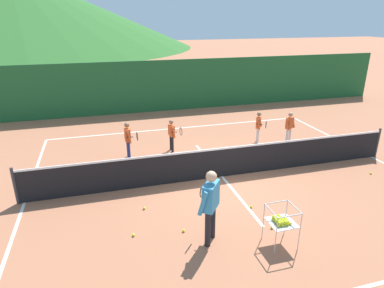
% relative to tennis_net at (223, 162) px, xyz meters
% --- Properties ---
extents(ground_plane, '(120.00, 120.00, 0.00)m').
position_rel_tennis_net_xyz_m(ground_plane, '(0.00, 0.00, -0.50)').
color(ground_plane, '#A86647').
extents(line_baseline_far, '(11.33, 0.08, 0.01)m').
position_rel_tennis_net_xyz_m(line_baseline_far, '(0.00, 5.04, -0.50)').
color(line_baseline_far, white).
rests_on(line_baseline_far, ground).
extents(line_sideline_west, '(0.08, 10.04, 0.01)m').
position_rel_tennis_net_xyz_m(line_sideline_west, '(-5.67, 0.00, -0.50)').
color(line_sideline_west, white).
rests_on(line_sideline_west, ground).
extents(line_sideline_east, '(0.08, 10.04, 0.01)m').
position_rel_tennis_net_xyz_m(line_sideline_east, '(5.67, 0.00, -0.50)').
color(line_sideline_east, white).
rests_on(line_sideline_east, ground).
extents(line_service_center, '(0.08, 5.55, 0.01)m').
position_rel_tennis_net_xyz_m(line_service_center, '(0.00, 0.00, -0.50)').
color(line_service_center, white).
rests_on(line_service_center, ground).
extents(tennis_net, '(11.71, 0.08, 1.05)m').
position_rel_tennis_net_xyz_m(tennis_net, '(0.00, 0.00, 0.00)').
color(tennis_net, '#333338').
rests_on(tennis_net, ground).
extents(instructor, '(0.60, 0.83, 1.72)m').
position_rel_tennis_net_xyz_m(instructor, '(-1.40, -2.91, 0.53)').
color(instructor, black).
rests_on(instructor, ground).
extents(student_0, '(0.41, 0.62, 1.30)m').
position_rel_tennis_net_xyz_m(student_0, '(-2.62, 2.30, 0.28)').
color(student_0, navy).
rests_on(student_0, ground).
extents(student_1, '(0.42, 0.57, 1.20)m').
position_rel_tennis_net_xyz_m(student_1, '(-1.02, 2.52, 0.22)').
color(student_1, black).
rests_on(student_1, ground).
extents(student_2, '(0.41, 0.69, 1.23)m').
position_rel_tennis_net_xyz_m(student_2, '(2.45, 2.48, 0.24)').
color(student_2, silver).
rests_on(student_2, ground).
extents(student_3, '(0.50, 0.38, 1.25)m').
position_rel_tennis_net_xyz_m(student_3, '(3.54, 2.05, 0.25)').
color(student_3, silver).
rests_on(student_3, ground).
extents(ball_cart, '(0.58, 0.58, 0.90)m').
position_rel_tennis_net_xyz_m(ball_cart, '(0.03, -3.43, 0.10)').
color(ball_cart, '#B7B7BC').
rests_on(ball_cart, ground).
extents(tennis_ball_0, '(0.07, 0.07, 0.07)m').
position_rel_tennis_net_xyz_m(tennis_ball_0, '(-2.62, -1.22, -0.47)').
color(tennis_ball_0, yellow).
rests_on(tennis_ball_0, ground).
extents(tennis_ball_1, '(0.07, 0.07, 0.07)m').
position_rel_tennis_net_xyz_m(tennis_ball_1, '(-3.02, -2.28, -0.47)').
color(tennis_ball_1, yellow).
rests_on(tennis_ball_1, ground).
extents(tennis_ball_2, '(0.07, 0.07, 0.07)m').
position_rel_tennis_net_xyz_m(tennis_ball_2, '(0.16, -2.89, -0.47)').
color(tennis_ball_2, yellow).
rests_on(tennis_ball_2, ground).
extents(tennis_ball_3, '(0.07, 0.07, 0.07)m').
position_rel_tennis_net_xyz_m(tennis_ball_3, '(4.60, -1.14, -0.47)').
color(tennis_ball_3, yellow).
rests_on(tennis_ball_3, ground).
extents(tennis_ball_4, '(0.07, 0.07, 0.07)m').
position_rel_tennis_net_xyz_m(tennis_ball_4, '(-1.88, -2.44, -0.47)').
color(tennis_ball_4, yellow).
rests_on(tennis_ball_4, ground).
extents(tennis_ball_7, '(0.07, 0.07, 0.07)m').
position_rel_tennis_net_xyz_m(tennis_ball_7, '(0.09, -1.91, -0.47)').
color(tennis_ball_7, yellow).
rests_on(tennis_ball_7, ground).
extents(windscreen_fence, '(24.94, 0.08, 2.62)m').
position_rel_tennis_net_xyz_m(windscreen_fence, '(0.00, 8.13, 0.81)').
color(windscreen_fence, '#1E5B2D').
rests_on(windscreen_fence, ground).
extents(hill_0, '(52.79, 52.79, 11.15)m').
position_rel_tennis_net_xyz_m(hill_0, '(-14.20, 50.16, 5.08)').
color(hill_0, '#2D6628').
rests_on(hill_0, ground).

